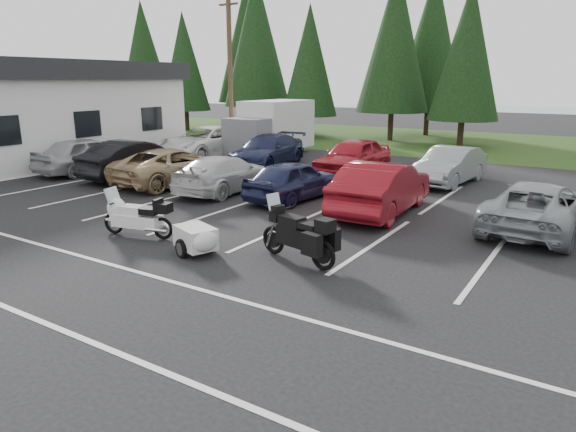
{
  "coord_description": "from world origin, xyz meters",
  "views": [
    {
      "loc": [
        7.93,
        -10.49,
        4.0
      ],
      "look_at": [
        1.6,
        -0.5,
        0.85
      ],
      "focal_mm": 32.0,
      "sensor_mm": 36.0,
      "label": 1
    }
  ],
  "objects_px": {
    "box_truck": "(267,129)",
    "car_near_3": "(225,174)",
    "car_near_2": "(173,166)",
    "car_near_5": "(382,188)",
    "utility_pole": "(230,66)",
    "touring_motorcycle": "(137,213)",
    "cargo_trailer": "(196,240)",
    "car_near_4": "(294,180)",
    "car_near_6": "(538,207)",
    "car_near_0": "(88,155)",
    "car_far_0": "(206,142)",
    "car_far_3": "(450,166)",
    "building": "(5,112)",
    "car_far_1": "(267,150)",
    "adventure_motorcycle": "(297,230)",
    "car_near_1": "(136,159)",
    "car_far_2": "(353,157)"
  },
  "relations": [
    {
      "from": "utility_pole",
      "to": "car_far_3",
      "type": "relative_size",
      "value": 2.06
    },
    {
      "from": "car_near_4",
      "to": "car_near_5",
      "type": "relative_size",
      "value": 0.82
    },
    {
      "from": "car_near_0",
      "to": "car_far_1",
      "type": "bearing_deg",
      "value": -132.34
    },
    {
      "from": "adventure_motorcycle",
      "to": "touring_motorcycle",
      "type": "bearing_deg",
      "value": -159.96
    },
    {
      "from": "car_near_4",
      "to": "car_near_0",
      "type": "bearing_deg",
      "value": 7.44
    },
    {
      "from": "car_far_3",
      "to": "adventure_motorcycle",
      "type": "bearing_deg",
      "value": -86.07
    },
    {
      "from": "car_near_2",
      "to": "car_far_1",
      "type": "height_order",
      "value": "car_far_1"
    },
    {
      "from": "car_far_0",
      "to": "car_near_3",
      "type": "bearing_deg",
      "value": -41.48
    },
    {
      "from": "car_near_6",
      "to": "adventure_motorcycle",
      "type": "relative_size",
      "value": 1.97
    },
    {
      "from": "box_truck",
      "to": "car_near_3",
      "type": "relative_size",
      "value": 1.22
    },
    {
      "from": "car_near_2",
      "to": "car_near_5",
      "type": "distance_m",
      "value": 8.72
    },
    {
      "from": "car_near_4",
      "to": "car_far_3",
      "type": "distance_m",
      "value": 6.79
    },
    {
      "from": "touring_motorcycle",
      "to": "cargo_trailer",
      "type": "distance_m",
      "value": 2.28
    },
    {
      "from": "car_near_1",
      "to": "car_near_2",
      "type": "xyz_separation_m",
      "value": [
        2.2,
        -0.07,
        -0.09
      ]
    },
    {
      "from": "car_far_0",
      "to": "car_far_2",
      "type": "xyz_separation_m",
      "value": [
        8.79,
        -0.57,
        -0.02
      ]
    },
    {
      "from": "box_truck",
      "to": "car_near_5",
      "type": "height_order",
      "value": "box_truck"
    },
    {
      "from": "car_near_6",
      "to": "cargo_trailer",
      "type": "distance_m",
      "value": 9.17
    },
    {
      "from": "car_near_3",
      "to": "car_near_2",
      "type": "bearing_deg",
      "value": -3.44
    },
    {
      "from": "building",
      "to": "car_far_0",
      "type": "relative_size",
      "value": 2.67
    },
    {
      "from": "car_far_0",
      "to": "car_far_1",
      "type": "relative_size",
      "value": 1.16
    },
    {
      "from": "car_far_0",
      "to": "car_near_1",
      "type": "bearing_deg",
      "value": -73.4
    },
    {
      "from": "car_near_2",
      "to": "car_far_0",
      "type": "relative_size",
      "value": 0.87
    },
    {
      "from": "adventure_motorcycle",
      "to": "car_near_6",
      "type": "bearing_deg",
      "value": 65.7
    },
    {
      "from": "car_near_6",
      "to": "touring_motorcycle",
      "type": "height_order",
      "value": "car_near_6"
    },
    {
      "from": "car_near_4",
      "to": "car_far_1",
      "type": "relative_size",
      "value": 0.8
    },
    {
      "from": "car_far_3",
      "to": "building",
      "type": "bearing_deg",
      "value": -158.18
    },
    {
      "from": "car_near_5",
      "to": "car_near_2",
      "type": "bearing_deg",
      "value": -2.41
    },
    {
      "from": "building",
      "to": "car_far_1",
      "type": "height_order",
      "value": "building"
    },
    {
      "from": "touring_motorcycle",
      "to": "car_near_4",
      "type": "bearing_deg",
      "value": 65.74
    },
    {
      "from": "box_truck",
      "to": "utility_pole",
      "type": "bearing_deg",
      "value": -165.96
    },
    {
      "from": "car_far_0",
      "to": "box_truck",
      "type": "bearing_deg",
      "value": 48.62
    },
    {
      "from": "building",
      "to": "car_far_2",
      "type": "bearing_deg",
      "value": 18.72
    },
    {
      "from": "car_near_0",
      "to": "car_near_3",
      "type": "bearing_deg",
      "value": -177.63
    },
    {
      "from": "car_near_2",
      "to": "cargo_trailer",
      "type": "distance_m",
      "value": 8.82
    },
    {
      "from": "car_near_0",
      "to": "building",
      "type": "bearing_deg",
      "value": 0.12
    },
    {
      "from": "car_far_3",
      "to": "box_truck",
      "type": "bearing_deg",
      "value": 171.95
    },
    {
      "from": "box_truck",
      "to": "car_near_5",
      "type": "relative_size",
      "value": 1.15
    },
    {
      "from": "box_truck",
      "to": "touring_motorcycle",
      "type": "relative_size",
      "value": 2.41
    },
    {
      "from": "car_near_5",
      "to": "cargo_trailer",
      "type": "distance_m",
      "value": 6.38
    },
    {
      "from": "utility_pole",
      "to": "car_near_6",
      "type": "distance_m",
      "value": 18.5
    },
    {
      "from": "car_near_1",
      "to": "car_far_1",
      "type": "relative_size",
      "value": 0.96
    },
    {
      "from": "car_near_0",
      "to": "cargo_trailer",
      "type": "bearing_deg",
      "value": 155.19
    },
    {
      "from": "car_near_0",
      "to": "cargo_trailer",
      "type": "xyz_separation_m",
      "value": [
        11.54,
        -5.75,
        -0.46
      ]
    },
    {
      "from": "car_near_1",
      "to": "car_near_4",
      "type": "relative_size",
      "value": 1.2
    },
    {
      "from": "box_truck",
      "to": "car_near_3",
      "type": "height_order",
      "value": "box_truck"
    },
    {
      "from": "utility_pole",
      "to": "car_near_0",
      "type": "distance_m",
      "value": 9.2
    },
    {
      "from": "car_near_4",
      "to": "touring_motorcycle",
      "type": "bearing_deg",
      "value": 84.02
    },
    {
      "from": "car_near_2",
      "to": "car_near_5",
      "type": "relative_size",
      "value": 1.05
    },
    {
      "from": "utility_pole",
      "to": "touring_motorcycle",
      "type": "height_order",
      "value": "utility_pole"
    },
    {
      "from": "utility_pole",
      "to": "car_near_6",
      "type": "relative_size",
      "value": 1.86
    }
  ]
}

